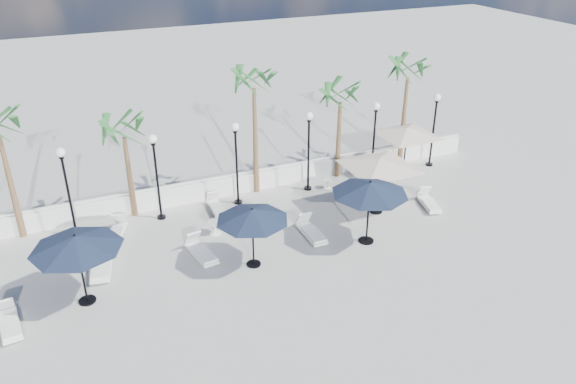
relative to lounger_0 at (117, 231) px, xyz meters
name	(u,v)px	position (x,y,z in m)	size (l,w,h in m)	color
ground	(298,280)	(5.47, -5.79, -0.21)	(100.00, 100.00, 0.00)	#9E9F9A
balustrade	(231,185)	(5.47, 1.71, 0.26)	(26.00, 0.30, 1.01)	silver
lamppost_1	(66,180)	(-1.53, 0.71, 2.28)	(0.36, 0.36, 3.84)	black
lamppost_2	(156,165)	(1.97, 0.71, 2.28)	(0.36, 0.36, 3.84)	black
lamppost_3	(236,152)	(5.47, 0.71, 2.28)	(0.36, 0.36, 3.84)	black
lamppost_4	(309,140)	(8.97, 0.71, 2.28)	(0.36, 0.36, 3.84)	black
lamppost_5	(375,130)	(12.47, 0.71, 2.28)	(0.36, 0.36, 3.84)	black
lamppost_6	(435,120)	(15.97, 0.71, 2.28)	(0.36, 0.36, 3.84)	black
palm_1	(124,134)	(0.97, 1.51, 3.55)	(2.60, 2.60, 4.70)	brown
palm_2	(254,85)	(6.67, 1.51, 4.91)	(2.60, 2.60, 6.10)	brown
palm_3	(340,99)	(10.97, 1.51, 3.74)	(2.60, 2.60, 4.90)	brown
palm_4	(408,75)	(14.67, 1.51, 4.52)	(2.60, 2.60, 5.70)	brown
lounger_0	(117,231)	(0.00, 0.00, 0.00)	(1.09, 1.73, 0.62)	silver
lounger_1	(9,323)	(-3.98, -4.49, 0.02)	(0.79, 1.85, 0.67)	silver
lounger_2	(102,263)	(-0.87, -2.27, 0.06)	(1.07, 2.24, 0.80)	silver
lounger_3	(201,251)	(2.72, -2.91, 0.03)	(0.91, 1.96, 0.71)	silver
lounger_4	(216,206)	(4.35, 0.43, 0.00)	(0.60, 1.66, 0.62)	silver
lounger_5	(429,202)	(13.18, -3.05, 0.01)	(1.01, 1.84, 0.66)	silver
lounger_6	(311,231)	(7.23, -3.26, 0.03)	(0.63, 1.90, 0.71)	silver
side_table_1	(215,226)	(3.72, -1.48, 0.14)	(0.59, 0.59, 0.57)	silver
side_table_2	(328,183)	(9.87, 0.41, 0.05)	(0.45, 0.45, 0.43)	silver
parasol_navy_left	(76,243)	(-1.59, -4.03, 2.14)	(3.02, 3.02, 2.66)	black
parasol_navy_mid	(252,215)	(4.38, -4.23, 1.92)	(2.71, 2.71, 2.43)	black
parasol_navy_right	(370,188)	(9.10, -4.48, 2.17)	(3.02, 3.02, 2.71)	black
parasol_cream_sq_a	(380,159)	(10.77, -2.51, 2.33)	(5.59, 5.59, 2.74)	black
parasol_cream_sq_b	(407,128)	(14.15, 0.41, 2.21)	(5.23, 5.23, 2.62)	black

